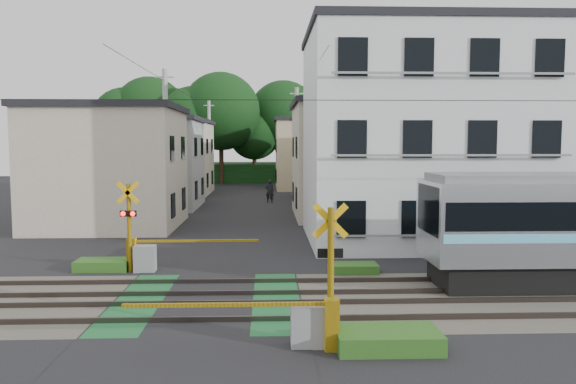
{
  "coord_description": "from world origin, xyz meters",
  "views": [
    {
      "loc": [
        1.66,
        -15.29,
        4.35
      ],
      "look_at": [
        2.41,
        5.0,
        2.58
      ],
      "focal_mm": 35.0,
      "sensor_mm": 36.0,
      "label": 1
    }
  ],
  "objects_px": {
    "crossing_signal_near": "(311,314)",
    "apartment_block": "(421,136)",
    "pedestrian": "(270,191)",
    "crossing_signal_far": "(143,251)"
  },
  "relations": [
    {
      "from": "apartment_block",
      "to": "pedestrian",
      "type": "bearing_deg",
      "value": 113.05
    },
    {
      "from": "apartment_block",
      "to": "pedestrian",
      "type": "relative_size",
      "value": 5.95
    },
    {
      "from": "crossing_signal_near",
      "to": "crossing_signal_far",
      "type": "relative_size",
      "value": 1.0
    },
    {
      "from": "crossing_signal_far",
      "to": "apartment_block",
      "type": "xyz_separation_m",
      "value": [
        11.09,
        5.84,
        3.94
      ]
    },
    {
      "from": "crossing_signal_near",
      "to": "crossing_signal_far",
      "type": "distance_m",
      "value": 8.95
    },
    {
      "from": "crossing_signal_far",
      "to": "apartment_block",
      "type": "bearing_deg",
      "value": 27.78
    },
    {
      "from": "crossing_signal_near",
      "to": "pedestrian",
      "type": "height_order",
      "value": "crossing_signal_near"
    },
    {
      "from": "apartment_block",
      "to": "pedestrian",
      "type": "height_order",
      "value": "apartment_block"
    },
    {
      "from": "crossing_signal_near",
      "to": "apartment_block",
      "type": "height_order",
      "value": "apartment_block"
    },
    {
      "from": "crossing_signal_far",
      "to": "apartment_block",
      "type": "distance_m",
      "value": 13.14
    }
  ]
}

